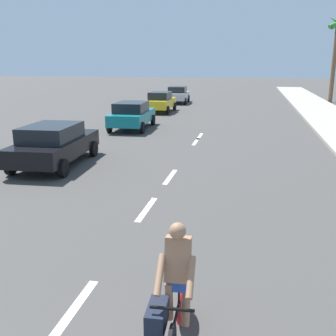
{
  "coord_description": "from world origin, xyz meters",
  "views": [
    {
      "loc": [
        2.6,
        -0.65,
        3.81
      ],
      "look_at": [
        0.53,
        9.12,
        1.1
      ],
      "focal_mm": 41.93,
      "sensor_mm": 36.0,
      "label": 1
    }
  ],
  "objects_px": {
    "cyclist": "(173,293)",
    "parked_car_teal": "(132,115)",
    "parked_car_silver": "(178,94)",
    "parked_car_yellow": "(161,101)",
    "parked_car_black": "(54,143)"
  },
  "relations": [
    {
      "from": "cyclist",
      "to": "parked_car_teal",
      "type": "relative_size",
      "value": 0.4
    },
    {
      "from": "parked_car_silver",
      "to": "parked_car_teal",
      "type": "bearing_deg",
      "value": -92.8
    },
    {
      "from": "parked_car_teal",
      "to": "parked_car_silver",
      "type": "xyz_separation_m",
      "value": [
        -0.12,
        15.19,
        -0.0
      ]
    },
    {
      "from": "parked_car_yellow",
      "to": "parked_car_silver",
      "type": "relative_size",
      "value": 0.93
    },
    {
      "from": "parked_car_black",
      "to": "parked_car_yellow",
      "type": "relative_size",
      "value": 1.18
    },
    {
      "from": "parked_car_yellow",
      "to": "cyclist",
      "type": "bearing_deg",
      "value": -76.6
    },
    {
      "from": "parked_car_teal",
      "to": "parked_car_silver",
      "type": "height_order",
      "value": "same"
    },
    {
      "from": "parked_car_teal",
      "to": "parked_car_yellow",
      "type": "bearing_deg",
      "value": 88.33
    },
    {
      "from": "parked_car_black",
      "to": "parked_car_teal",
      "type": "relative_size",
      "value": 1.04
    },
    {
      "from": "cyclist",
      "to": "parked_car_teal",
      "type": "xyz_separation_m",
      "value": [
        -5.91,
        17.41,
        0.01
      ]
    },
    {
      "from": "parked_car_teal",
      "to": "parked_car_black",
      "type": "bearing_deg",
      "value": -95.39
    },
    {
      "from": "parked_car_black",
      "to": "parked_car_teal",
      "type": "distance_m",
      "value": 8.67
    },
    {
      "from": "cyclist",
      "to": "parked_car_teal",
      "type": "distance_m",
      "value": 18.38
    },
    {
      "from": "parked_car_silver",
      "to": "parked_car_black",
      "type": "bearing_deg",
      "value": -93.93
    },
    {
      "from": "parked_car_teal",
      "to": "cyclist",
      "type": "bearing_deg",
      "value": -74.01
    }
  ]
}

